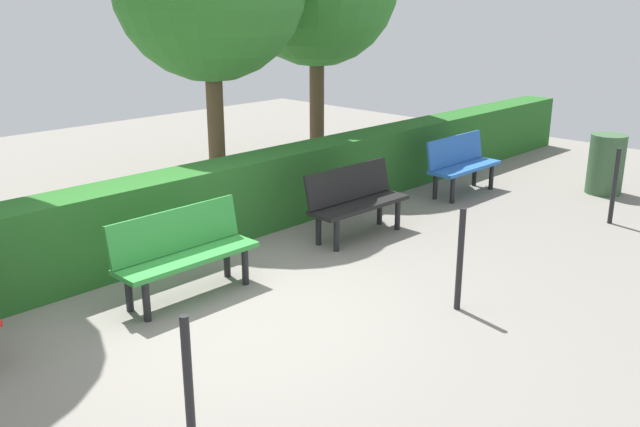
# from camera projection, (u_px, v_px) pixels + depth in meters

# --- Properties ---
(ground_plane) EXTENTS (20.17, 20.17, 0.00)m
(ground_plane) POSITION_uv_depth(u_px,v_px,m) (227.00, 310.00, 6.45)
(ground_plane) COLOR gray
(bench_blue) EXTENTS (1.35, 0.46, 0.86)m
(bench_blue) POSITION_uv_depth(u_px,v_px,m) (461.00, 162.00, 10.18)
(bench_blue) COLOR blue
(bench_blue) RESTS_ON ground_plane
(bench_black) EXTENTS (1.42, 0.51, 0.86)m
(bench_black) POSITION_uv_depth(u_px,v_px,m) (355.00, 198.00, 8.34)
(bench_black) COLOR black
(bench_black) RESTS_ON ground_plane
(bench_green) EXTENTS (1.47, 0.46, 0.86)m
(bench_green) POSITION_uv_depth(u_px,v_px,m) (183.00, 250.00, 6.64)
(bench_green) COLOR #2D8C38
(bench_green) RESTS_ON ground_plane
(hedge_row) EXTENTS (16.17, 0.57, 0.94)m
(hedge_row) POSITION_uv_depth(u_px,v_px,m) (217.00, 203.00, 8.18)
(hedge_row) COLOR #266023
(hedge_row) RESTS_ON ground_plane
(railing_post_near) EXTENTS (0.06, 0.06, 1.00)m
(railing_post_near) POSITION_uv_depth(u_px,v_px,m) (614.00, 186.00, 8.79)
(railing_post_near) COLOR black
(railing_post_near) RESTS_ON ground_plane
(railing_post_mid) EXTENTS (0.06, 0.06, 1.00)m
(railing_post_mid) POSITION_uv_depth(u_px,v_px,m) (460.00, 260.00, 6.33)
(railing_post_mid) COLOR black
(railing_post_mid) RESTS_ON ground_plane
(railing_post_far) EXTENTS (0.06, 0.06, 1.00)m
(railing_post_far) POSITION_uv_depth(u_px,v_px,m) (189.00, 388.00, 4.24)
(railing_post_far) COLOR black
(railing_post_far) RESTS_ON ground_plane
(trash_bin) EXTENTS (0.52, 0.52, 0.89)m
(trash_bin) POSITION_uv_depth(u_px,v_px,m) (606.00, 164.00, 10.20)
(trash_bin) COLOR #385938
(trash_bin) RESTS_ON ground_plane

